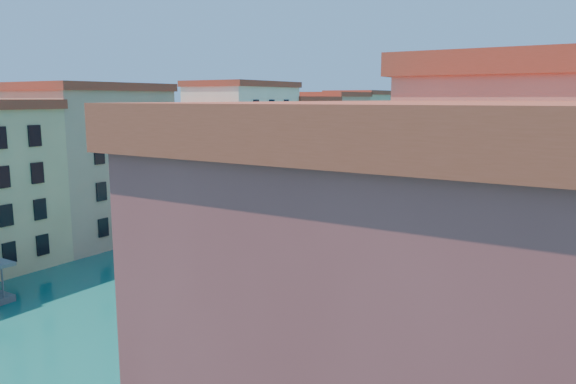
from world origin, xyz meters
name	(u,v)px	position (x,y,z in m)	size (l,w,h in m)	color
left_bank_palazzos	(220,150)	(-26.00, 64.68, 9.71)	(12.80, 128.40, 21.00)	beige
quay	(526,243)	(22.00, 65.00, 0.50)	(4.00, 140.00, 1.00)	#A49984
restaurant_awnings	(406,352)	(22.19, 23.00, 2.99)	(3.20, 44.55, 3.12)	maroon
mooring_poles_right	(393,333)	(19.10, 28.80, 1.30)	(1.44, 54.24, 3.20)	brown
vaporetto_far	(296,217)	(-8.31, 59.84, 1.18)	(12.08, 17.33, 2.62)	silver
gondola_fore	(253,259)	(-2.58, 41.51, 0.36)	(5.38, 9.98, 2.14)	black
gondola_far	(393,260)	(10.79, 49.39, 0.38)	(5.44, 12.59, 1.85)	black
motorboat_mid	(337,249)	(3.89, 49.32, 0.65)	(4.23, 8.39, 1.66)	silver
motorboat_far	(469,210)	(10.56, 81.77, 0.59)	(2.36, 7.39, 1.53)	white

